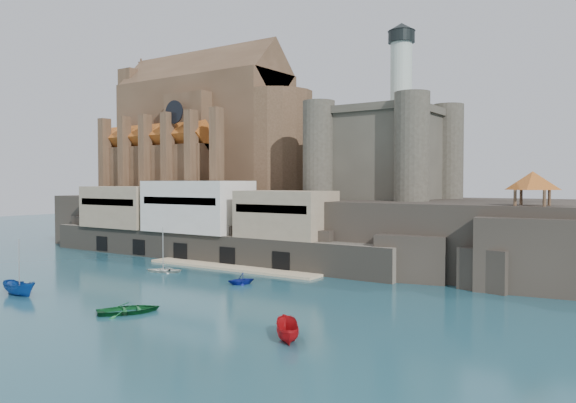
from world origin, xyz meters
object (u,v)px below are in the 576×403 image
(church, at_px, (209,137))
(boat_2, at_px, (20,295))
(pavilion, at_px, (533,183))
(castle_keep, at_px, (385,149))

(church, relative_size, boat_2, 8.72)
(church, xyz_separation_m, pavilion, (66.13, -15.85, -9.40))
(castle_keep, xyz_separation_m, pavilion, (25.92, -15.08, -5.59))
(church, height_order, boat_2, church)
(castle_keep, relative_size, pavilion, 4.58)
(church, relative_size, pavilion, 7.34)
(pavilion, height_order, boat_2, pavilion)
(boat_2, bearing_deg, castle_keep, -22.05)
(church, bearing_deg, pavilion, -13.48)
(castle_keep, xyz_separation_m, boat_2, (-21.20, -51.63, -18.31))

